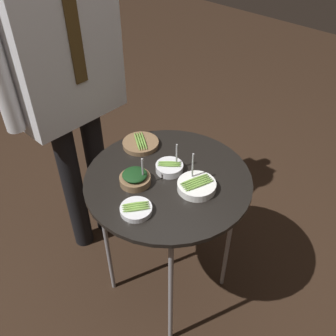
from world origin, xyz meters
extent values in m
plane|color=black|center=(0.00, 0.00, 0.00)|extent=(8.00, 8.00, 0.00)
cylinder|color=black|center=(0.00, 0.00, 0.74)|extent=(0.67, 0.67, 0.02)
cylinder|color=gray|center=(0.20, -0.20, 0.37)|extent=(0.02, 0.02, 0.73)
cylinder|color=gray|center=(-0.20, -0.20, 0.37)|extent=(0.02, 0.02, 0.73)
cylinder|color=gray|center=(0.20, 0.20, 0.37)|extent=(0.02, 0.02, 0.73)
cylinder|color=gray|center=(-0.20, 0.20, 0.37)|extent=(0.02, 0.02, 0.73)
cylinder|color=white|center=(0.03, -0.12, 0.76)|extent=(0.15, 0.15, 0.03)
ellipsoid|color=#7AA847|center=(0.03, -0.10, 0.78)|extent=(0.12, 0.05, 0.01)
ellipsoid|color=#7AA847|center=(0.03, -0.11, 0.78)|extent=(0.12, 0.05, 0.01)
ellipsoid|color=#7AA847|center=(0.03, -0.12, 0.78)|extent=(0.12, 0.05, 0.01)
ellipsoid|color=#7AA847|center=(0.02, -0.13, 0.78)|extent=(0.12, 0.05, 0.01)
ellipsoid|color=#7AA847|center=(0.02, -0.14, 0.78)|extent=(0.12, 0.05, 0.01)
cylinder|color=#ADADB2|center=(0.04, -0.09, 0.82)|extent=(0.01, 0.01, 0.14)
cylinder|color=silver|center=(0.04, 0.03, 0.76)|extent=(0.11, 0.11, 0.03)
ellipsoid|color=olive|center=(0.04, 0.03, 0.78)|extent=(0.07, 0.08, 0.01)
ellipsoid|color=olive|center=(0.04, 0.03, 0.78)|extent=(0.07, 0.08, 0.01)
ellipsoid|color=olive|center=(0.03, 0.02, 0.78)|extent=(0.07, 0.08, 0.01)
cylinder|color=#ADADB2|center=(0.06, 0.01, 0.81)|extent=(0.01, 0.01, 0.12)
cylinder|color=brown|center=(0.07, 0.23, 0.76)|extent=(0.16, 0.16, 0.02)
ellipsoid|color=olive|center=(0.09, 0.22, 0.77)|extent=(0.08, 0.12, 0.01)
ellipsoid|color=olive|center=(0.08, 0.23, 0.77)|extent=(0.08, 0.12, 0.01)
ellipsoid|color=olive|center=(0.07, 0.23, 0.77)|extent=(0.08, 0.12, 0.01)
ellipsoid|color=olive|center=(0.06, 0.24, 0.77)|extent=(0.08, 0.12, 0.01)
cylinder|color=brown|center=(-0.11, 0.07, 0.76)|extent=(0.12, 0.12, 0.03)
ellipsoid|color=#143816|center=(-0.11, 0.07, 0.79)|extent=(0.10, 0.10, 0.02)
cylinder|color=#ADADB2|center=(-0.09, 0.04, 0.81)|extent=(0.01, 0.01, 0.12)
cylinder|color=silver|center=(-0.21, -0.04, 0.76)|extent=(0.12, 0.12, 0.02)
ellipsoid|color=#7AA847|center=(-0.20, -0.03, 0.77)|extent=(0.08, 0.07, 0.01)
ellipsoid|color=#7AA847|center=(-0.21, -0.04, 0.77)|extent=(0.08, 0.07, 0.01)
ellipsoid|color=#7AA847|center=(-0.21, -0.04, 0.77)|extent=(0.08, 0.07, 0.01)
ellipsoid|color=#7AA847|center=(-0.22, -0.05, 0.77)|extent=(0.08, 0.07, 0.01)
cylinder|color=black|center=(-0.11, 0.56, 0.41)|extent=(0.10, 0.10, 0.82)
cylinder|color=black|center=(0.05, 0.56, 0.41)|extent=(0.10, 0.10, 0.82)
cube|color=silver|center=(-0.03, 0.56, 1.13)|extent=(0.46, 0.22, 0.62)
cube|color=#4C3819|center=(-0.03, 0.45, 1.20)|extent=(0.05, 0.01, 0.37)
cylinder|color=silver|center=(0.24, 0.56, 1.15)|extent=(0.08, 0.08, 0.57)
camera|label=1|loc=(-0.81, -0.75, 1.73)|focal=40.00mm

